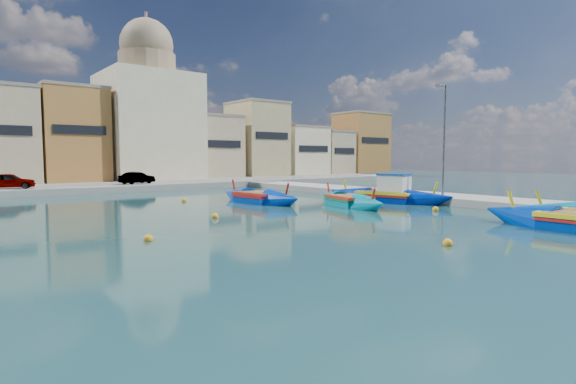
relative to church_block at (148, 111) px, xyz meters
name	(u,v)px	position (x,y,z in m)	size (l,w,h in m)	color
ground	(304,249)	(-10.00, -40.00, -8.41)	(160.00, 160.00, 0.00)	#133A3B
east_quay	(538,206)	(8.00, -40.00, -8.16)	(4.00, 70.00, 0.50)	gray
north_quay	(75,188)	(-10.00, -8.00, -8.11)	(80.00, 8.00, 0.60)	gray
north_townhouses	(122,140)	(-3.32, -0.64, -3.41)	(83.20, 7.87, 10.19)	tan
church_block	(148,111)	(0.00, 0.00, 0.00)	(10.00, 10.00, 19.10)	beige
quay_street_lamp	(444,139)	(7.44, -34.00, -4.07)	(1.18, 0.16, 8.00)	#595B60
luzzu_turquoise_cabin	(387,197)	(5.01, -31.25, -8.04)	(4.20, 9.83, 3.08)	#00239D
luzzu_cyan_mid	(349,202)	(1.06, -31.36, -8.16)	(3.99, 8.21, 2.37)	#0086A2
luzzu_green	(259,199)	(-2.39, -26.12, -8.13)	(2.73, 8.26, 2.56)	#0031AD
mooring_buoys	(228,219)	(-8.58, -32.47, -8.33)	(23.94, 20.65, 0.36)	#F2A219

